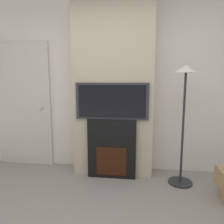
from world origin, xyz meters
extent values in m
cube|color=silver|center=(0.00, 2.03, 1.35)|extent=(6.00, 0.06, 2.70)
cube|color=#BCAD8E|center=(0.00, 1.83, 1.35)|extent=(1.16, 0.35, 2.70)
cube|color=black|center=(0.00, 1.65, 0.43)|extent=(0.70, 0.14, 0.87)
cube|color=#33160A|center=(0.00, 1.58, 0.26)|extent=(0.43, 0.01, 0.42)
cube|color=#2D2D33|center=(0.00, 1.65, 1.12)|extent=(1.03, 0.06, 0.52)
cube|color=black|center=(0.00, 1.62, 1.12)|extent=(0.95, 0.01, 0.45)
cylinder|color=#262628|center=(0.97, 1.56, 0.01)|extent=(0.33, 0.33, 0.03)
cylinder|color=#262628|center=(0.97, 1.56, 0.77)|extent=(0.03, 0.03, 1.49)
cone|color=silver|center=(0.97, 1.56, 1.57)|extent=(0.30, 0.30, 0.10)
cube|color=beige|center=(-1.52, 1.98, 1.01)|extent=(0.93, 0.04, 2.01)
sphere|color=silver|center=(-1.19, 1.94, 0.97)|extent=(0.06, 0.06, 0.06)
camera|label=1|loc=(0.40, -1.38, 1.46)|focal=35.00mm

